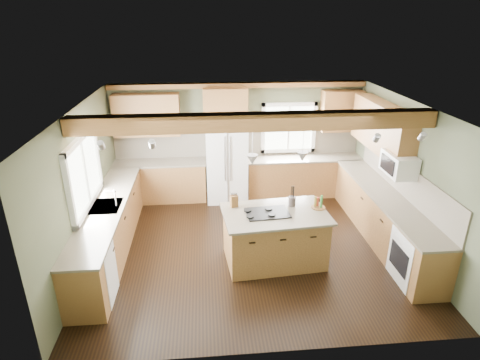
{
  "coord_description": "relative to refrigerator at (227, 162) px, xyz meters",
  "views": [
    {
      "loc": [
        -0.76,
        -6.29,
        3.98
      ],
      "look_at": [
        -0.16,
        0.3,
        1.21
      ],
      "focal_mm": 30.0,
      "sensor_mm": 36.0,
      "label": 1
    }
  ],
  "objects": [
    {
      "name": "ceiling",
      "position": [
        0.3,
        -2.12,
        1.7
      ],
      "size": [
        5.6,
        5.6,
        0.0
      ],
      "primitive_type": "plane",
      "rotation": [
        3.14,
        0.0,
        0.0
      ],
      "color": "silver",
      "rests_on": "wall_back"
    },
    {
      "name": "counter_left",
      "position": [
        -2.2,
        -2.07,
        0.0
      ],
      "size": [
        0.64,
        3.74,
        0.04
      ],
      "primitive_type": "cube",
      "color": "#4F453A",
      "rests_on": "base_cab_left"
    },
    {
      "name": "wall_back",
      "position": [
        0.3,
        0.38,
        0.4
      ],
      "size": [
        5.6,
        0.0,
        5.6
      ],
      "primitive_type": "plane",
      "rotation": [
        1.57,
        0.0,
        0.0
      ],
      "color": "#474E37",
      "rests_on": "ground"
    },
    {
      "name": "wall_left",
      "position": [
        -2.5,
        -2.12,
        0.4
      ],
      "size": [
        0.0,
        5.0,
        5.0
      ],
      "primitive_type": "plane",
      "rotation": [
        1.57,
        0.0,
        1.57
      ],
      "color": "#474E37",
      "rests_on": "ground"
    },
    {
      "name": "base_cab_right",
      "position": [
        2.8,
        -2.07,
        -0.46
      ],
      "size": [
        0.6,
        3.7,
        0.88
      ],
      "primitive_type": "cube",
      "color": "brown",
      "rests_on": "floor"
    },
    {
      "name": "soffit_trim",
      "position": [
        0.3,
        0.28,
        1.64
      ],
      "size": [
        5.55,
        0.2,
        0.1
      ],
      "primitive_type": "cube",
      "color": "brown",
      "rests_on": "ceiling"
    },
    {
      "name": "knife_block",
      "position": [
        -0.01,
        -2.29,
        0.12
      ],
      "size": [
        0.14,
        0.12,
        0.21
      ],
      "primitive_type": "cube",
      "rotation": [
        0.0,
        0.0,
        0.24
      ],
      "color": "brown",
      "rests_on": "island_top"
    },
    {
      "name": "oven",
      "position": [
        2.79,
        -3.37,
        -0.47
      ],
      "size": [
        0.6,
        0.72,
        0.84
      ],
      "primitive_type": "cube",
      "color": "white",
      "rests_on": "floor"
    },
    {
      "name": "backsplash_right",
      "position": [
        3.08,
        -2.07,
        0.31
      ],
      "size": [
        0.03,
        3.7,
        0.58
      ],
      "primitive_type": "cube",
      "color": "brown",
      "rests_on": "wall_right"
    },
    {
      "name": "window_back",
      "position": [
        1.45,
        0.36,
        0.65
      ],
      "size": [
        1.1,
        0.04,
        1.0
      ],
      "primitive_type": "cube",
      "color": "white",
      "rests_on": "wall_back"
    },
    {
      "name": "refrigerator",
      "position": [
        0.0,
        0.0,
        0.0
      ],
      "size": [
        0.9,
        0.74,
        1.8
      ],
      "primitive_type": "cube",
      "color": "white",
      "rests_on": "floor"
    },
    {
      "name": "utensil_crock",
      "position": [
        0.98,
        -2.35,
        0.1
      ],
      "size": [
        0.15,
        0.15,
        0.17
      ],
      "primitive_type": "cylinder",
      "rotation": [
        0.0,
        0.0,
        0.25
      ],
      "color": "#453E37",
      "rests_on": "island_top"
    },
    {
      "name": "faucet",
      "position": [
        -2.02,
        -2.07,
        0.15
      ],
      "size": [
        0.02,
        0.02,
        0.28
      ],
      "primitive_type": "cylinder",
      "color": "#B2B2B7",
      "rests_on": "sink"
    },
    {
      "name": "cooktop",
      "position": [
        0.52,
        -2.6,
        0.03
      ],
      "size": [
        0.74,
        0.53,
        0.02
      ],
      "primitive_type": "cube",
      "rotation": [
        0.0,
        0.0,
        0.09
      ],
      "color": "black",
      "rests_on": "island_top"
    },
    {
      "name": "backsplash_back",
      "position": [
        0.3,
        0.36,
        0.31
      ],
      "size": [
        5.58,
        0.03,
        0.58
      ],
      "primitive_type": "cube",
      "color": "brown",
      "rests_on": "wall_back"
    },
    {
      "name": "island_top",
      "position": [
        0.66,
        -2.58,
        0.0
      ],
      "size": [
        1.82,
        1.24,
        0.04
      ],
      "primitive_type": "cube",
      "rotation": [
        0.0,
        0.0,
        0.09
      ],
      "color": "#4F453A",
      "rests_on": "island"
    },
    {
      "name": "ceiling_beam",
      "position": [
        0.3,
        -2.58,
        1.57
      ],
      "size": [
        5.55,
        0.26,
        0.26
      ],
      "primitive_type": "cube",
      "color": "brown",
      "rests_on": "ceiling"
    },
    {
      "name": "upper_cab_back_corner",
      "position": [
        2.6,
        0.21,
        1.05
      ],
      "size": [
        0.9,
        0.35,
        0.9
      ],
      "primitive_type": "cube",
      "color": "brown",
      "rests_on": "wall_back"
    },
    {
      "name": "counter_back_left",
      "position": [
        -1.49,
        0.08,
        0.0
      ],
      "size": [
        2.06,
        0.64,
        0.04
      ],
      "primitive_type": "cube",
      "color": "#4F453A",
      "rests_on": "base_cab_back_left"
    },
    {
      "name": "window_left",
      "position": [
        -2.48,
        -2.07,
        0.65
      ],
      "size": [
        0.04,
        1.6,
        1.05
      ],
      "primitive_type": "cube",
      "color": "white",
      "rests_on": "wall_left"
    },
    {
      "name": "sink",
      "position": [
        -2.2,
        -2.07,
        0.01
      ],
      "size": [
        0.5,
        0.65,
        0.03
      ],
      "primitive_type": "cube",
      "color": "#262628",
      "rests_on": "counter_left"
    },
    {
      "name": "counter_right",
      "position": [
        2.8,
        -2.07,
        0.0
      ],
      "size": [
        0.64,
        3.74,
        0.04
      ],
      "primitive_type": "cube",
      "color": "#4F453A",
      "rests_on": "base_cab_right"
    },
    {
      "name": "upper_cab_back_left",
      "position": [
        -1.69,
        0.21,
        1.05
      ],
      "size": [
        1.4,
        0.35,
        0.9
      ],
      "primitive_type": "cube",
      "color": "brown",
      "rests_on": "wall_back"
    },
    {
      "name": "pendant_right",
      "position": [
        1.06,
        -2.55,
        0.98
      ],
      "size": [
        0.18,
        0.18,
        0.16
      ],
      "primitive_type": "cone",
      "rotation": [
        3.14,
        0.0,
        0.0
      ],
      "color": "#B2B2B7",
      "rests_on": "ceiling"
    },
    {
      "name": "pendant_left",
      "position": [
        0.25,
        -2.62,
        0.98
      ],
      "size": [
        0.18,
        0.18,
        0.16
      ],
      "primitive_type": "cone",
      "rotation": [
        3.14,
        0.0,
        0.0
      ],
      "color": "#B2B2B7",
      "rests_on": "ceiling"
    },
    {
      "name": "bottle_tray",
      "position": [
        1.41,
        -2.47,
        0.13
      ],
      "size": [
        0.3,
        0.3,
        0.22
      ],
      "primitive_type": null,
      "rotation": [
        0.0,
        0.0,
        0.32
      ],
      "color": "brown",
      "rests_on": "island_top"
    },
    {
      "name": "upper_cab_right",
      "position": [
        2.92,
        -1.22,
        1.05
      ],
      "size": [
        0.35,
        2.2,
        0.9
      ],
      "primitive_type": "cube",
      "color": "brown",
      "rests_on": "wall_right"
    },
    {
      "name": "island",
      "position": [
        0.66,
        -2.58,
        -0.46
      ],
      "size": [
        1.7,
        1.13,
        0.88
      ],
      "primitive_type": "cube",
      "rotation": [
        0.0,
        0.0,
        0.09
      ],
      "color": "brown",
      "rests_on": "floor"
    },
    {
      "name": "base_cab_left",
      "position": [
        -2.2,
        -2.07,
        -0.46
      ],
      "size": [
        0.6,
        3.7,
        0.88
      ],
      "primitive_type": "cube",
      "color": "brown",
      "rests_on": "floor"
    },
    {
      "name": "counter_back_right",
      "position": [
        1.79,
        0.08,
        0.0
      ],
      "size": [
        2.66,
        0.64,
        0.04
      ],
      "primitive_type": "cube",
      "color": "#4F453A",
      "rests_on": "base_cab_back_right"
    },
    {
      "name": "dishwasher",
      "position": [
        -2.19,
        -3.37,
        -0.47
      ],
      "size": [
        0.6,
        0.6,
        0.84
      ],
      "primitive_type": "cube",
      "color": "white",
      "rests_on": "floor"
    },
    {
      "name": "floor",
      "position": [
        0.3,
        -2.12,
        -0.9
      ],
      "size": [
        5.6,
        5.6,
        0.0
      ],
      "primitive_type": "plane",
      "color": "black",
      "rests_on": "ground"
    },
    {
      "name": "upper_cab_over_fridge",
      "position": [
        -0.0,
        0.21,
        1.25
      ],
      "size": [
        0.96,
        0.35,
        0.7
      ],
      "primitive_type": "cube",
      "color": "brown",
      "rests_on": "wall_back"
    },
    {
      "name": "wall_right",
      "position": [
        3.1,
        -2.12,
        0.4
      ],
      "size": [
        0.0,
        5.0,
        5.0
      ],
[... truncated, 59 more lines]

